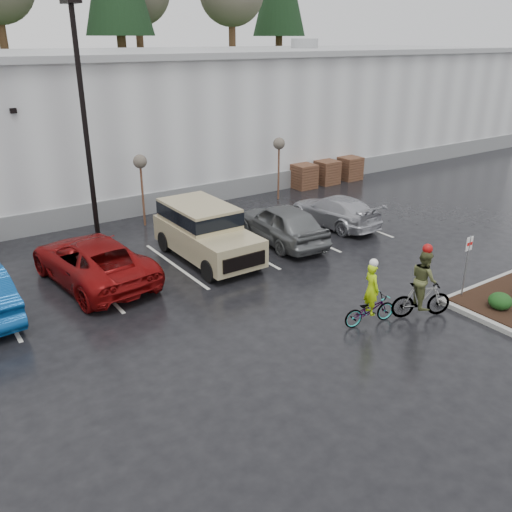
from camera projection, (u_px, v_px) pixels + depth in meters
ground at (383, 337)px, 15.31m from camera, size 120.00×120.00×0.00m
warehouse at (100, 117)px, 30.74m from camera, size 60.50×15.50×7.20m
wooded_ridge at (12, 96)px, 48.55m from camera, size 80.00×25.00×6.00m
lamppost at (82, 100)px, 20.24m from camera, size 0.50×1.00×9.22m
sapling_mid at (140, 165)px, 23.43m from camera, size 0.60×0.60×3.20m
sapling_east at (279, 147)px, 27.37m from camera, size 0.60×0.60×3.20m
pallet_stack_a at (304, 176)px, 30.21m from camera, size 1.20×1.20×1.35m
pallet_stack_b at (327, 172)px, 31.11m from camera, size 1.20×1.20×1.35m
pallet_stack_c at (349, 168)px, 32.05m from camera, size 1.20×1.20×1.35m
shrub_a at (500, 301)px, 16.49m from camera, size 0.70×0.70×0.52m
fire_lane_sign at (467, 260)px, 16.93m from camera, size 0.30×0.05×2.20m
car_red at (92, 260)px, 18.51m from camera, size 3.22×5.95×1.58m
suv_tan at (207, 234)px, 20.32m from camera, size 2.20×5.10×2.06m
car_grey at (282, 223)px, 22.13m from camera, size 2.35×4.96×1.64m
car_far_silver at (334, 211)px, 24.24m from camera, size 2.11×4.72×1.34m
cyclist_hivis at (370, 304)px, 15.81m from camera, size 1.78×0.88×2.07m
cyclist_olive at (422, 291)px, 16.15m from camera, size 1.86×1.24×2.35m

